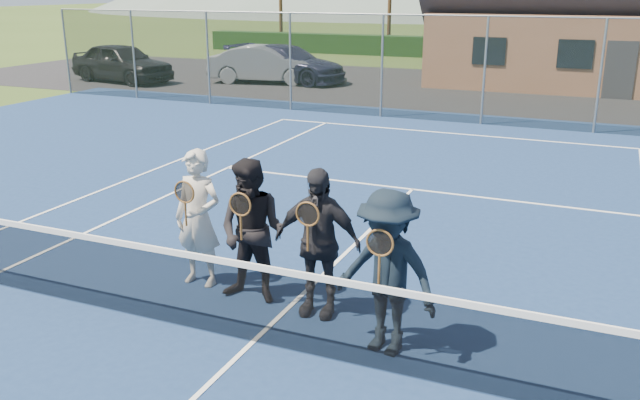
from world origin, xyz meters
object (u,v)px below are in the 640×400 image
(car_b, at_px, (266,65))
(car_c, at_px, (287,64))
(car_a, at_px, (122,63))
(tennis_net, at_px, (252,299))
(player_d, at_px, (387,273))
(player_a, at_px, (198,218))
(player_b, at_px, (253,232))
(player_c, at_px, (317,242))

(car_b, bearing_deg, car_c, -60.07)
(car_a, distance_m, tennis_net, 22.74)
(car_a, distance_m, player_d, 23.39)
(player_d, bearing_deg, car_a, 135.41)
(player_a, distance_m, player_b, 0.89)
(tennis_net, bearing_deg, car_c, 114.91)
(car_b, bearing_deg, player_c, -161.83)
(car_a, relative_size, car_c, 0.90)
(tennis_net, bearing_deg, player_a, 141.04)
(car_b, height_order, player_b, player_b)
(player_a, distance_m, player_c, 1.75)
(player_a, distance_m, player_d, 2.85)
(car_a, bearing_deg, car_c, -56.81)
(car_a, bearing_deg, car_b, -59.48)
(car_c, xyz_separation_m, tennis_net, (9.03, -19.44, -0.21))
(player_a, relative_size, player_b, 1.00)
(car_b, relative_size, tennis_net, 0.39)
(player_d, bearing_deg, player_c, 152.75)
(car_b, distance_m, player_b, 20.13)
(car_a, xyz_separation_m, tennis_net, (15.28, -16.84, -0.25))
(car_c, height_order, tennis_net, car_c)
(car_b, bearing_deg, player_b, -163.96)
(car_c, relative_size, player_a, 2.86)
(tennis_net, xyz_separation_m, player_b, (-0.50, 0.96, 0.38))
(tennis_net, height_order, player_c, player_c)
(car_a, xyz_separation_m, car_c, (6.25, 2.60, -0.04))
(car_a, relative_size, player_a, 2.58)
(player_b, bearing_deg, car_a, 132.93)
(player_c, bearing_deg, tennis_net, -110.98)
(car_b, relative_size, car_c, 0.88)
(car_c, distance_m, player_d, 21.68)
(car_c, distance_m, player_a, 19.85)
(tennis_net, height_order, player_d, player_d)
(player_b, bearing_deg, player_d, -15.89)
(car_c, relative_size, player_d, 2.86)
(car_a, relative_size, car_b, 1.02)
(player_b, height_order, player_c, same)
(car_a, height_order, car_c, car_a)
(tennis_net, distance_m, player_d, 1.49)
(car_b, xyz_separation_m, player_b, (9.19, -17.91, 0.17))
(player_c, bearing_deg, car_a, 134.53)
(tennis_net, height_order, player_a, player_a)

